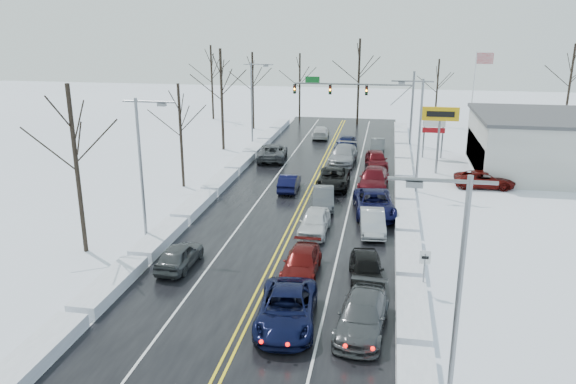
% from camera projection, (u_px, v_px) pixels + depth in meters
% --- Properties ---
extents(ground, '(160.00, 160.00, 0.00)m').
position_uv_depth(ground, '(291.00, 228.00, 37.50)').
color(ground, white).
rests_on(ground, ground).
extents(road_surface, '(14.00, 84.00, 0.01)m').
position_uv_depth(road_surface, '(296.00, 218.00, 39.38)').
color(road_surface, black).
rests_on(road_surface, ground).
extents(snow_bank_left, '(1.49, 72.00, 0.65)m').
position_uv_depth(snow_bank_left, '(193.00, 212.00, 40.67)').
color(snow_bank_left, white).
rests_on(snow_bank_left, ground).
extents(snow_bank_right, '(1.49, 72.00, 0.65)m').
position_uv_depth(snow_bank_right, '(406.00, 225.00, 38.09)').
color(snow_bank_right, white).
rests_on(snow_bank_right, ground).
extents(traffic_signal_mast, '(13.28, 0.39, 8.00)m').
position_uv_depth(traffic_signal_mast, '(366.00, 94.00, 61.60)').
color(traffic_signal_mast, slate).
rests_on(traffic_signal_mast, ground).
extents(tires_plus_sign, '(3.20, 0.34, 6.00)m').
position_uv_depth(tires_plus_sign, '(440.00, 119.00, 49.27)').
color(tires_plus_sign, slate).
rests_on(tires_plus_sign, ground).
extents(used_vehicles_sign, '(2.20, 0.22, 4.65)m').
position_uv_depth(used_vehicles_sign, '(434.00, 125.00, 55.41)').
color(used_vehicles_sign, slate).
rests_on(used_vehicles_sign, ground).
extents(speed_limit_sign, '(0.55, 0.09, 2.35)m').
position_uv_depth(speed_limit_sign, '(425.00, 264.00, 28.10)').
color(speed_limit_sign, slate).
rests_on(speed_limit_sign, ground).
extents(flagpole, '(1.87, 1.20, 10.00)m').
position_uv_depth(flagpole, '(475.00, 90.00, 61.37)').
color(flagpole, silver).
rests_on(flagpole, ground).
extents(streetlight_se, '(3.20, 0.25, 9.00)m').
position_uv_depth(streetlight_se, '(453.00, 288.00, 17.60)').
color(streetlight_se, slate).
rests_on(streetlight_se, ground).
extents(streetlight_ne, '(3.20, 0.25, 9.00)m').
position_uv_depth(streetlight_ne, '(417.00, 126.00, 43.92)').
color(streetlight_ne, slate).
rests_on(streetlight_ne, ground).
extents(streetlight_sw, '(3.20, 0.25, 9.00)m').
position_uv_depth(streetlight_sw, '(143.00, 160.00, 33.57)').
color(streetlight_sw, slate).
rests_on(streetlight_sw, ground).
extents(streetlight_nw, '(3.20, 0.25, 9.00)m').
position_uv_depth(streetlight_nw, '(253.00, 98.00, 59.89)').
color(streetlight_nw, slate).
rests_on(streetlight_nw, ground).
extents(tree_left_b, '(4.00, 4.00, 10.00)m').
position_uv_depth(tree_left_b, '(73.00, 137.00, 31.74)').
color(tree_left_b, '#2D231C').
rests_on(tree_left_b, ground).
extents(tree_left_c, '(3.40, 3.40, 8.50)m').
position_uv_depth(tree_left_c, '(180.00, 116.00, 45.04)').
color(tree_left_c, '#2D231C').
rests_on(tree_left_c, ground).
extents(tree_left_d, '(4.20, 4.20, 10.50)m').
position_uv_depth(tree_left_d, '(221.00, 80.00, 57.90)').
color(tree_left_d, '#2D231C').
rests_on(tree_left_d, ground).
extents(tree_left_e, '(3.80, 3.80, 9.50)m').
position_uv_depth(tree_left_e, '(253.00, 76.00, 69.32)').
color(tree_left_e, '#2D231C').
rests_on(tree_left_e, ground).
extents(tree_far_a, '(4.00, 4.00, 10.00)m').
position_uv_depth(tree_far_a, '(211.00, 68.00, 76.08)').
color(tree_far_a, '#2D231C').
rests_on(tree_far_a, ground).
extents(tree_far_b, '(3.60, 3.60, 9.00)m').
position_uv_depth(tree_far_b, '(300.00, 74.00, 75.19)').
color(tree_far_b, '#2D231C').
rests_on(tree_far_b, ground).
extents(tree_far_c, '(4.40, 4.40, 11.00)m').
position_uv_depth(tree_far_c, '(359.00, 65.00, 71.54)').
color(tree_far_c, '#2D231C').
rests_on(tree_far_c, ground).
extents(tree_far_d, '(3.40, 3.40, 8.50)m').
position_uv_depth(tree_far_d, '(438.00, 79.00, 71.77)').
color(tree_far_d, '#2D231C').
rests_on(tree_far_d, ground).
extents(tree_far_e, '(4.20, 4.20, 10.50)m').
position_uv_depth(tree_far_e, '(572.00, 70.00, 69.11)').
color(tree_far_e, '#2D231C').
rests_on(tree_far_e, ground).
extents(queued_car_2, '(3.05, 5.83, 1.57)m').
position_uv_depth(queued_car_2, '(287.00, 324.00, 25.73)').
color(queued_car_2, black).
rests_on(queued_car_2, ground).
extents(queued_car_3, '(1.89, 4.62, 1.34)m').
position_uv_depth(queued_car_3, '(301.00, 274.00, 30.79)').
color(queued_car_3, '#540C0B').
rests_on(queued_car_3, ground).
extents(queued_car_4, '(1.87, 4.50, 1.52)m').
position_uv_depth(queued_car_4, '(314.00, 233.00, 36.64)').
color(queued_car_4, silver).
rests_on(queued_car_4, ground).
extents(queued_car_5, '(2.06, 4.56, 1.45)m').
position_uv_depth(queued_car_5, '(323.00, 207.00, 41.72)').
color(queued_car_5, '#44474A').
rests_on(queued_car_5, ground).
extents(queued_car_6, '(2.58, 5.51, 1.52)m').
position_uv_depth(queued_car_6, '(333.00, 187.00, 46.55)').
color(queued_car_6, black).
rests_on(queued_car_6, ground).
extents(queued_car_7, '(2.65, 5.94, 1.69)m').
position_uv_depth(queued_car_7, '(343.00, 163.00, 54.26)').
color(queued_car_7, gray).
rests_on(queued_car_7, ground).
extents(queued_car_8, '(2.34, 4.91, 1.62)m').
position_uv_depth(queued_car_8, '(345.00, 151.00, 59.12)').
color(queued_car_8, black).
rests_on(queued_car_8, ground).
extents(queued_car_11, '(2.52, 5.31, 1.50)m').
position_uv_depth(queued_car_11, '(362.00, 330.00, 25.21)').
color(queued_car_11, '#414447').
rests_on(queued_car_11, ground).
extents(queued_car_12, '(2.19, 4.51, 1.48)m').
position_uv_depth(queued_car_12, '(366.00, 281.00, 29.90)').
color(queued_car_12, black).
rests_on(queued_car_12, ground).
extents(queued_car_13, '(1.95, 4.56, 1.46)m').
position_uv_depth(queued_car_13, '(372.00, 232.00, 36.76)').
color(queued_car_13, '#A1A3A9').
rests_on(queued_car_13, ground).
extents(queued_car_14, '(3.46, 6.19, 1.64)m').
position_uv_depth(queued_car_14, '(374.00, 214.00, 40.13)').
color(queued_car_14, '#0B0C33').
rests_on(queued_car_14, ground).
extents(queued_car_15, '(2.57, 5.73, 1.63)m').
position_uv_depth(queued_car_15, '(373.00, 188.00, 46.29)').
color(queued_car_15, '#4D0A11').
rests_on(queued_car_15, ground).
extents(queued_car_16, '(2.48, 4.92, 1.61)m').
position_uv_depth(queued_car_16, '(376.00, 168.00, 52.63)').
color(queued_car_16, '#4D0A0F').
rests_on(queued_car_16, ground).
extents(queued_car_17, '(1.44, 4.11, 1.35)m').
position_uv_depth(queued_car_17, '(377.00, 152.00, 58.89)').
color(queued_car_17, '#45484B').
rests_on(queued_car_17, ground).
extents(oncoming_car_0, '(1.56, 4.16, 1.36)m').
position_uv_depth(oncoming_car_0, '(289.00, 190.00, 45.76)').
color(oncoming_car_0, black).
rests_on(oncoming_car_0, ground).
extents(oncoming_car_1, '(3.22, 5.98, 1.60)m').
position_uv_depth(oncoming_car_1, '(273.00, 160.00, 55.66)').
color(oncoming_car_1, '#45474B').
rests_on(oncoming_car_1, ground).
extents(oncoming_car_2, '(2.19, 4.79, 1.36)m').
position_uv_depth(oncoming_car_2, '(321.00, 138.00, 65.81)').
color(oncoming_car_2, silver).
rests_on(oncoming_car_2, ground).
extents(oncoming_car_3, '(1.80, 4.18, 1.41)m').
position_uv_depth(oncoming_car_3, '(180.00, 267.00, 31.63)').
color(oncoming_car_3, '#3D4042').
rests_on(oncoming_car_3, ground).
extents(parked_car_0, '(4.95, 2.39, 1.36)m').
position_uv_depth(parked_car_0, '(484.00, 187.00, 46.53)').
color(parked_car_0, '#510D0A').
rests_on(parked_car_0, ground).
extents(parked_car_1, '(2.34, 5.74, 1.67)m').
position_uv_depth(parked_car_1, '(509.00, 174.00, 50.53)').
color(parked_car_1, '#424547').
rests_on(parked_car_1, ground).
extents(parked_car_2, '(2.07, 4.25, 1.40)m').
position_uv_depth(parked_car_2, '(479.00, 161.00, 55.03)').
color(parked_car_2, black).
rests_on(parked_car_2, ground).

